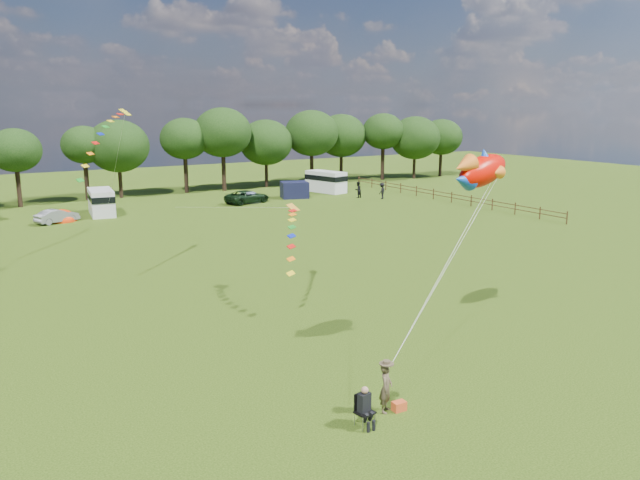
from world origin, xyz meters
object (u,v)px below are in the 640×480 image
campervan_d (326,181)px  walker_a (358,190)px  car_b (57,216)px  walker_b (382,191)px  tent_greyblue (249,201)px  tent_orange (62,221)px  camp_chair (364,402)px  campervan_c (101,201)px  kite_flyer (386,388)px  fish_kite (479,171)px  car_d (247,197)px

campervan_d → walker_a: (0.63, -6.05, -0.44)m
car_b → walker_b: 34.45m
tent_greyblue → tent_orange: bearing=-174.6°
campervan_d → walker_b: bearing=-177.1°
camp_chair → walker_b: bearing=41.2°
walker_b → campervan_d: bearing=-104.9°
campervan_c → camp_chair: size_ratio=3.71×
campervan_c → tent_orange: (-3.95, -1.54, -1.32)m
campervan_d → kite_flyer: bearing=136.5°
campervan_c → tent_orange: 4.44m
walker_b → fish_kite: bearing=27.1°
car_d → kite_flyer: bearing=147.5°
car_d → tent_orange: 19.32m
car_b → campervan_d: (31.79, 4.89, 0.75)m
camp_chair → walker_b: (31.47, 41.34, 0.08)m
kite_flyer → walker_a: walker_a is taller
car_b → campervan_c: bearing=-83.2°
car_b → walker_a: walker_a is taller
campervan_d → walker_a: campervan_d is taller
tent_orange → campervan_c: bearing=21.4°
car_b → tent_greyblue: (20.35, 2.70, -0.61)m
car_d → campervan_d: campervan_d is taller
car_d → fish_kite: (-7.53, -41.79, 6.93)m
campervan_c → kite_flyer: size_ratio=2.99×
walker_a → tent_greyblue: bearing=-34.0°
campervan_c → tent_greyblue: size_ratio=1.55×
tent_greyblue → campervan_c: bearing=-178.9°
kite_flyer → campervan_c: bearing=50.3°
campervan_d → tent_greyblue: (-11.44, -2.19, -1.36)m
walker_b → campervan_c: bearing=-42.7°
tent_greyblue → kite_flyer: 49.67m
car_d → kite_flyer: 48.64m
walker_b → car_b: bearing=-37.4°
campervan_c → walker_a: size_ratio=2.82×
camp_chair → campervan_c: bearing=76.5°
tent_orange → walker_a: 31.98m
campervan_c → fish_kite: size_ratio=1.35×
kite_flyer → camp_chair: bearing=159.5°
car_d → camp_chair: size_ratio=3.63×
car_b → fish_kite: fish_kite is taller
kite_flyer → walker_a: bearing=17.4°
campervan_d → walker_a: size_ratio=3.00×
car_d → kite_flyer: (-15.74, -46.02, 0.18)m
car_d → walker_a: size_ratio=2.76×
campervan_d → camp_chair: 57.38m
tent_greyblue → walker_a: 12.71m
walker_a → walker_b: 2.83m
car_d → campervan_c: size_ratio=0.98×
tent_greyblue → fish_kite: 44.10m
car_b → kite_flyer: kite_flyer is taller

